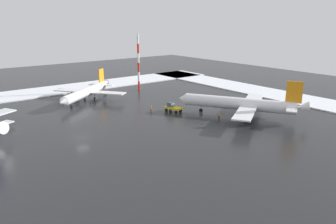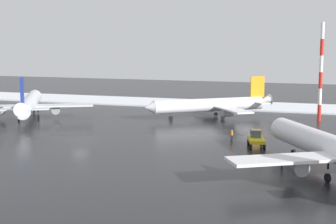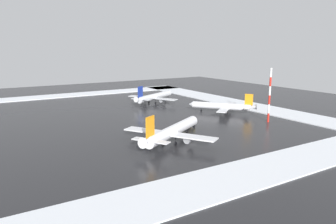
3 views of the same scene
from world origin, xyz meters
name	(u,v)px [view 2 (image 2 of 3)]	position (x,y,z in m)	size (l,w,h in m)	color
ground_plane	(80,141)	(0.00, 0.00, 0.00)	(240.00, 240.00, 0.00)	#232326
snow_bank_far	(174,103)	(0.00, -50.00, 0.16)	(152.00, 16.00, 0.32)	white
airplane_foreground_jet	(336,150)	(-38.59, 10.17, 3.25)	(25.50, 29.78, 9.83)	white
airplane_parked_starboard	(29,104)	(20.71, -17.61, 3.04)	(24.37, 28.59, 9.20)	silver
airplane_far_rear	(212,105)	(-14.54, -29.44, 2.74)	(23.63, 20.87, 8.30)	white
pushback_tug	(256,139)	(-27.33, -3.74, 1.28)	(3.33, 5.02, 2.50)	gold
ground_crew_beside_wing	(282,162)	(-32.35, 8.50, 0.97)	(0.36, 0.36, 1.71)	black
ground_crew_mid_apron	(232,135)	(-22.92, -7.56, 0.97)	(0.36, 0.36, 1.71)	black
antenna_mast	(321,72)	(-35.41, -32.62, 9.63)	(0.70, 0.70, 19.26)	red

